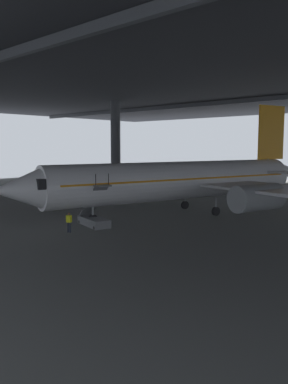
# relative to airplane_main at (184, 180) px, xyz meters

# --- Properties ---
(ground_plane) EXTENTS (110.00, 110.00, 0.00)m
(ground_plane) POSITION_rel_airplane_main_xyz_m (-1.87, -5.65, -3.52)
(ground_plane) COLOR slate
(hangar_structure) EXTENTS (121.00, 99.00, 15.76)m
(hangar_structure) POSITION_rel_airplane_main_xyz_m (-1.93, 8.10, 11.61)
(hangar_structure) COLOR #4C4F54
(hangar_structure) RESTS_ON ground_plane
(airplane_main) EXTENTS (36.99, 37.54, 11.85)m
(airplane_main) POSITION_rel_airplane_main_xyz_m (0.00, 0.00, 0.00)
(airplane_main) COLOR white
(airplane_main) RESTS_ON ground_plane
(boarding_stairs) EXTENTS (4.50, 2.48, 4.74)m
(boarding_stairs) POSITION_rel_airplane_main_xyz_m (-2.16, -10.33, -2.78)
(boarding_stairs) COLOR slate
(boarding_stairs) RESTS_ON ground_plane
(crew_worker_by_stairs) EXTENTS (0.51, 0.35, 1.67)m
(crew_worker_by_stairs) POSITION_rel_airplane_main_xyz_m (-1.51, -13.57, -2.57)
(crew_worker_by_stairs) COLOR #232838
(crew_worker_by_stairs) RESTS_ON ground_plane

